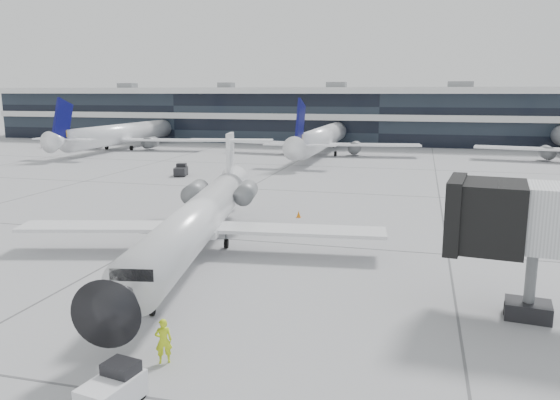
# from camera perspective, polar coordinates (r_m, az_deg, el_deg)

# --- Properties ---
(ground) EXTENTS (220.00, 220.00, 0.00)m
(ground) POSITION_cam_1_polar(r_m,az_deg,el_deg) (37.53, 1.69, -4.61)
(ground) COLOR gray
(ground) RESTS_ON ground
(terminal) EXTENTS (170.00, 22.00, 10.00)m
(terminal) POSITION_cam_1_polar(r_m,az_deg,el_deg) (117.61, 10.72, 8.44)
(terminal) COLOR black
(terminal) RESTS_ON ground
(bg_jet_left) EXTENTS (32.00, 40.00, 9.60)m
(bg_jet_left) POSITION_cam_1_polar(r_m,az_deg,el_deg) (105.12, -15.90, 5.17)
(bg_jet_left) COLOR white
(bg_jet_left) RESTS_ON ground
(bg_jet_center) EXTENTS (32.00, 40.00, 9.60)m
(bg_jet_center) POSITION_cam_1_polar(r_m,az_deg,el_deg) (92.20, 4.45, 4.78)
(bg_jet_center) COLOR white
(bg_jet_center) RESTS_ON ground
(regional_jet) EXTENTS (23.77, 29.63, 6.87)m
(regional_jet) POSITION_cam_1_polar(r_m,az_deg,el_deg) (35.35, -8.37, -1.79)
(regional_jet) COLOR white
(regional_jet) RESTS_ON ground
(ramp_worker) EXTENTS (0.78, 0.69, 1.79)m
(ramp_worker) POSITION_cam_1_polar(r_m,az_deg,el_deg) (21.94, -12.08, -14.19)
(ramp_worker) COLOR #D1F019
(ramp_worker) RESTS_ON ground
(baggage_tug) EXTENTS (1.65, 2.35, 1.37)m
(baggage_tug) POSITION_cam_1_polar(r_m,az_deg,el_deg) (19.77, -17.02, -18.36)
(baggage_tug) COLOR white
(baggage_tug) RESTS_ON ground
(traffic_cone) EXTENTS (0.38, 0.38, 0.55)m
(traffic_cone) POSITION_cam_1_polar(r_m,az_deg,el_deg) (45.33, 1.96, -1.50)
(traffic_cone) COLOR orange
(traffic_cone) RESTS_ON ground
(far_tug) EXTENTS (1.89, 2.61, 1.50)m
(far_tug) POSITION_cam_1_polar(r_m,az_deg,el_deg) (69.13, -10.31, 3.06)
(far_tug) COLOR black
(far_tug) RESTS_ON ground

